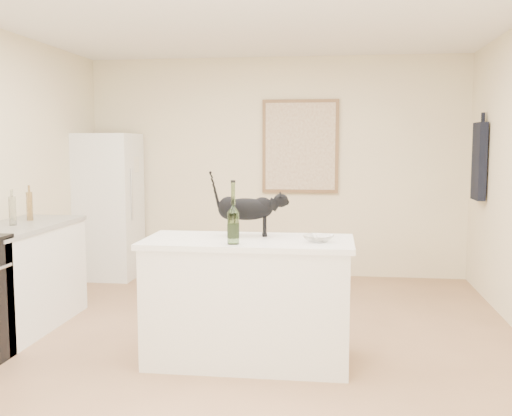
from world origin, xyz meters
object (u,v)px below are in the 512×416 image
at_px(fridge, 108,206).
at_px(glass_bowl, 319,239).
at_px(wine_bottle, 233,216).
at_px(black_cat, 246,212).

xyz_separation_m(fridge, glass_bowl, (2.56, -2.62, 0.07)).
bearing_deg(wine_bottle, fridge, 125.55).
distance_m(fridge, black_cat, 3.15).
height_order(black_cat, glass_bowl, black_cat).
bearing_deg(fridge, wine_bottle, -54.45).
relative_size(fridge, wine_bottle, 4.44).
distance_m(wine_bottle, glass_bowl, 0.62).
height_order(wine_bottle, glass_bowl, wine_bottle).
relative_size(black_cat, wine_bottle, 1.34).
height_order(fridge, black_cat, fridge).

